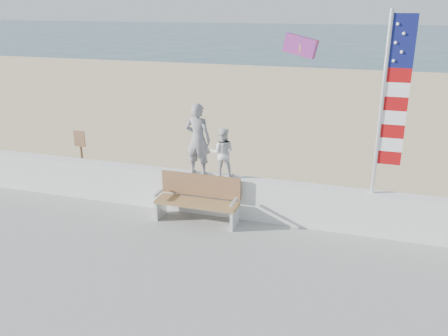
{
  "coord_description": "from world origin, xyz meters",
  "views": [
    {
      "loc": [
        3.05,
        -7.28,
        4.67
      ],
      "look_at": [
        0.2,
        1.8,
        1.35
      ],
      "focal_mm": 38.0,
      "sensor_mm": 36.0,
      "label": 1
    }
  ],
  "objects_px": {
    "bench": "(198,198)",
    "child": "(222,153)",
    "adult": "(198,139)",
    "flag": "(390,98)"
  },
  "relations": [
    {
      "from": "child",
      "to": "bench",
      "type": "relative_size",
      "value": 0.6
    },
    {
      "from": "adult",
      "to": "bench",
      "type": "height_order",
      "value": "adult"
    },
    {
      "from": "adult",
      "to": "child",
      "type": "relative_size",
      "value": 1.46
    },
    {
      "from": "bench",
      "to": "flag",
      "type": "xyz_separation_m",
      "value": [
        3.68,
        0.45,
        2.3
      ]
    },
    {
      "from": "adult",
      "to": "flag",
      "type": "relative_size",
      "value": 0.45
    },
    {
      "from": "adult",
      "to": "flag",
      "type": "height_order",
      "value": "flag"
    },
    {
      "from": "adult",
      "to": "child",
      "type": "xyz_separation_m",
      "value": [
        0.56,
        0.0,
        -0.25
      ]
    },
    {
      "from": "bench",
      "to": "child",
      "type": "bearing_deg",
      "value": 47.92
    },
    {
      "from": "adult",
      "to": "child",
      "type": "distance_m",
      "value": 0.61
    },
    {
      "from": "adult",
      "to": "child",
      "type": "height_order",
      "value": "adult"
    }
  ]
}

